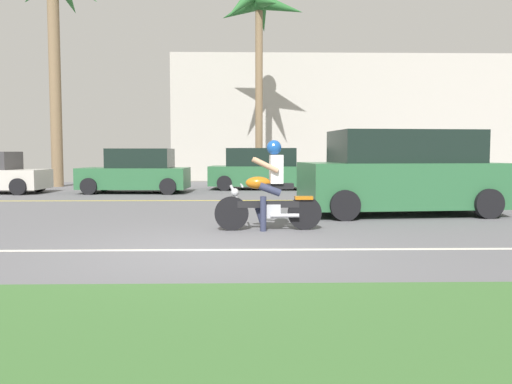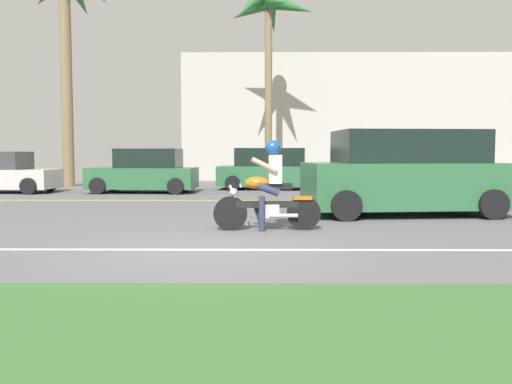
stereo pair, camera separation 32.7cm
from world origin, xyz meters
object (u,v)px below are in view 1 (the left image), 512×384
object	(u,v)px
parked_car_2	(267,170)
palm_tree_1	(259,17)
motorcyclist	(269,192)
parked_car_1	(136,172)
suv_nearby	(401,174)

from	to	relation	value
parked_car_2	palm_tree_1	distance (m)	6.80
motorcyclist	parked_car_2	distance (m)	10.83
parked_car_1	palm_tree_1	distance (m)	8.77
suv_nearby	parked_car_1	distance (m)	9.91
parked_car_1	parked_car_2	distance (m)	4.93
suv_nearby	parked_car_1	xyz separation A→B (m)	(-7.34, 6.66, -0.21)
motorcyclist	parked_car_1	bearing A→B (deg)	114.75
palm_tree_1	motorcyclist	bearing A→B (deg)	-90.77
parked_car_1	parked_car_2	world-z (taller)	parked_car_2
suv_nearby	palm_tree_1	distance (m)	12.78
palm_tree_1	parked_car_1	bearing A→B (deg)	-136.59
suv_nearby	parked_car_1	world-z (taller)	suv_nearby
motorcyclist	suv_nearby	xyz separation A→B (m)	(3.13, 2.47, 0.24)
parked_car_2	suv_nearby	bearing A→B (deg)	-72.01
motorcyclist	parked_car_2	bearing A→B (deg)	87.78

